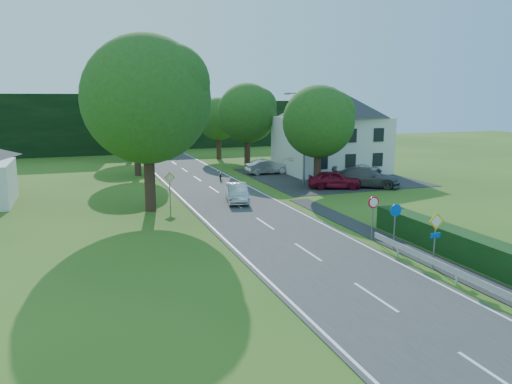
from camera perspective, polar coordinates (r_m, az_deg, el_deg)
name	(u,v)px	position (r m, az deg, el deg)	size (l,w,h in m)	color
ground	(498,380)	(15.95, 25.91, -18.74)	(160.00, 160.00, 0.00)	#2C4F16
road	(254,216)	(32.12, -0.24, -2.81)	(7.00, 80.00, 0.04)	#363638
parking_pad	(326,177)	(48.58, 8.04, 1.74)	(14.00, 16.00, 0.04)	#27282A
line_edge_left	(205,220)	(31.22, -5.88, -3.23)	(0.12, 80.00, 0.01)	white
line_edge_right	(300,212)	(33.31, 5.04, -2.32)	(0.12, 80.00, 0.01)	white
line_centre	(254,216)	(32.12, -0.24, -2.77)	(0.12, 80.00, 0.01)	white
tree_main	(147,124)	(33.77, -12.30, 7.57)	(9.40, 9.40, 11.64)	#254B16
tree_left_far	(136,132)	(49.84, -13.53, 6.72)	(7.00, 7.00, 8.58)	#254B16
tree_right_far	(247,126)	(54.39, -1.01, 7.60)	(7.40, 7.40, 9.09)	#254B16
tree_left_back	(129,127)	(61.82, -14.30, 7.18)	(6.60, 6.60, 8.07)	#254B16
tree_right_back	(219,129)	(61.78, -4.29, 7.24)	(6.20, 6.20, 7.56)	#254B16
tree_right_mid	(318,137)	(42.06, 7.11, 6.23)	(7.00, 7.00, 8.58)	#254B16
treeline_right	(203,124)	(77.76, -6.03, 7.73)	(30.00, 5.00, 7.00)	black
house_white	(331,129)	(51.67, 8.59, 7.16)	(10.60, 8.40, 8.60)	silver
streetlight	(303,134)	(43.65, 5.41, 6.66)	(2.03, 0.18, 8.00)	slate
sign_priority_right	(436,230)	(23.51, 19.85, -4.10)	(0.78, 0.09, 2.59)	slate
sign_roundabout	(395,217)	(25.84, 15.63, -2.82)	(0.64, 0.08, 2.37)	slate
sign_speed_limit	(373,207)	(27.42, 13.25, -1.73)	(0.64, 0.11, 2.37)	slate
sign_priority_left	(170,182)	(35.41, -9.84, 1.11)	(0.78, 0.09, 2.44)	slate
moving_car	(237,193)	(36.32, -2.20, -0.10)	(1.44, 4.12, 1.36)	silver
motorcycle	(221,176)	(45.98, -4.07, 1.88)	(0.58, 1.67, 0.88)	black
parked_car_red	(334,180)	(42.23, 8.94, 1.42)	(1.78, 4.42, 1.51)	maroon
parked_car_silver_a	(267,167)	(49.73, 1.32, 2.91)	(1.53, 4.38, 1.44)	silver
parked_car_grey	(366,177)	(43.45, 12.43, 1.65)	(2.31, 5.69, 1.65)	#4A4A4F
parked_car_silver_b	(361,169)	(49.77, 11.92, 2.55)	(1.99, 4.33, 1.20)	#B3B3BA
parasol	(293,167)	(48.21, 4.26, 2.91)	(2.06, 2.10, 1.89)	#A6280D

